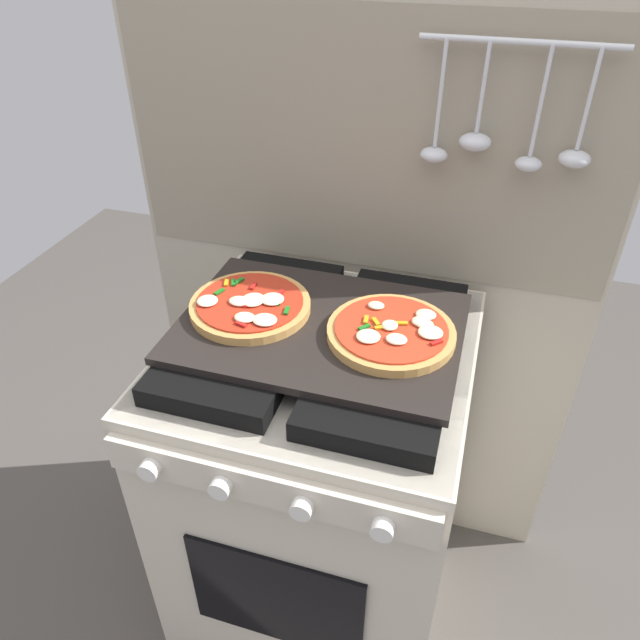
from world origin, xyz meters
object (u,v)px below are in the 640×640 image
(stove, at_px, (320,484))
(baking_tray, at_px, (320,328))
(pizza_left, at_px, (250,305))
(pizza_right, at_px, (392,331))

(stove, relative_size, baking_tray, 1.67)
(stove, height_order, baking_tray, baking_tray)
(pizza_left, relative_size, pizza_right, 1.00)
(stove, bearing_deg, pizza_left, 177.36)
(pizza_left, distance_m, pizza_right, 0.29)
(baking_tray, bearing_deg, stove, -90.00)
(stove, distance_m, pizza_left, 0.50)
(baking_tray, bearing_deg, pizza_right, 0.52)
(stove, height_order, pizza_left, pizza_left)
(stove, height_order, pizza_right, pizza_right)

